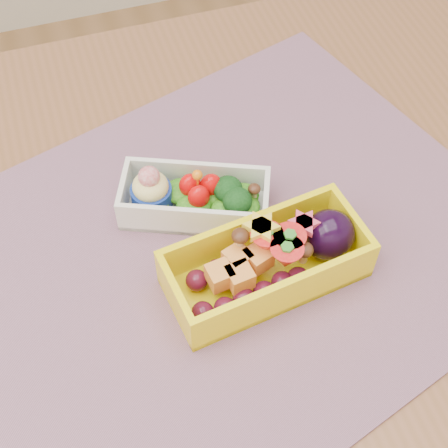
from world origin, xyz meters
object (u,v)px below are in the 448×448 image
object	(u,v)px
bento_yellow	(271,261)
table	(211,316)
placemat	(218,252)
bento_white	(194,198)

from	to	relation	value
bento_yellow	table	bearing A→B (deg)	143.15
placemat	bento_white	size ratio (longest dim) A/B	3.53
table	placemat	xyz separation A→B (m)	(0.01, 0.01, 0.10)
table	placemat	size ratio (longest dim) A/B	2.06
table	bento_white	xyz separation A→B (m)	(0.01, 0.07, 0.12)
table	bento_white	world-z (taller)	bento_white
placemat	bento_yellow	world-z (taller)	bento_yellow
placemat	bento_white	bearing A→B (deg)	97.84
placemat	bento_yellow	distance (m)	0.07
placemat	table	bearing A→B (deg)	-134.90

